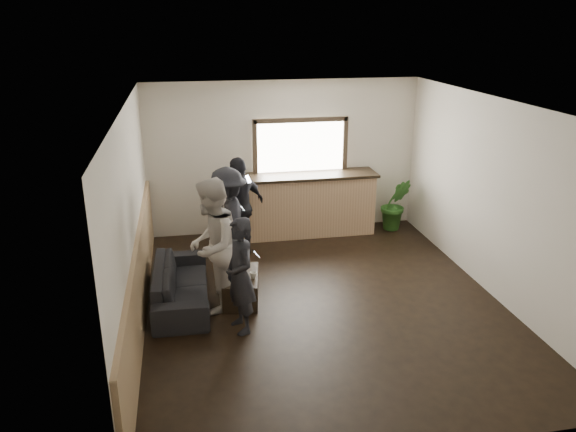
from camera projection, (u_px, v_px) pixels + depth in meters
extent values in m
cube|color=black|center=(322.00, 302.00, 8.00)|extent=(5.00, 6.00, 0.01)
cube|color=silver|center=(326.00, 104.00, 7.06)|extent=(5.00, 6.00, 0.01)
cube|color=beige|center=(284.00, 157.00, 10.31)|extent=(5.00, 0.01, 2.80)
cube|color=beige|center=(410.00, 322.00, 4.76)|extent=(5.00, 0.01, 2.80)
cube|color=beige|center=(132.00, 221.00, 7.10)|extent=(0.01, 6.00, 2.80)
cube|color=beige|center=(494.00, 199.00, 7.97)|extent=(0.01, 6.00, 2.80)
cube|color=tan|center=(140.00, 282.00, 7.39)|extent=(0.06, 5.90, 1.10)
cube|color=tan|center=(303.00, 206.00, 10.35)|extent=(2.60, 0.60, 1.10)
cube|color=black|center=(303.00, 176.00, 10.16)|extent=(2.70, 0.68, 0.05)
cube|color=white|center=(300.00, 147.00, 10.26)|extent=(1.60, 0.06, 0.90)
cube|color=#3F3326|center=(301.00, 120.00, 10.07)|extent=(1.72, 0.08, 0.08)
cube|color=#3F3326|center=(255.00, 149.00, 10.08)|extent=(0.08, 0.08, 1.06)
cube|color=#3F3326|center=(345.00, 145.00, 10.38)|extent=(0.08, 0.08, 1.06)
imported|color=black|center=(181.00, 284.00, 7.93)|extent=(0.78, 1.92, 0.56)
cube|color=black|center=(241.00, 287.00, 8.02)|extent=(0.61, 0.93, 0.39)
imported|color=silver|center=(235.00, 266.00, 8.12)|extent=(0.15, 0.15, 0.10)
imported|color=silver|center=(253.00, 275.00, 7.84)|extent=(0.14, 0.14, 0.09)
imported|color=#2D6623|center=(395.00, 204.00, 10.59)|extent=(0.60, 0.50, 1.00)
imported|color=black|center=(240.00, 276.00, 7.06)|extent=(0.51, 0.64, 1.53)
cube|color=black|center=(256.00, 254.00, 7.06)|extent=(0.11, 0.09, 0.12)
cube|color=#D5DEFB|center=(256.00, 254.00, 7.06)|extent=(0.09, 0.08, 0.11)
imported|color=beige|center=(212.00, 246.00, 7.54)|extent=(0.96, 1.09, 1.86)
cube|color=black|center=(228.00, 247.00, 7.51)|extent=(0.11, 0.10, 0.12)
cube|color=#D5DEFB|center=(228.00, 246.00, 7.50)|extent=(0.09, 0.09, 0.11)
imported|color=black|center=(228.00, 221.00, 8.70)|extent=(0.64, 1.10, 1.70)
cube|color=black|center=(242.00, 207.00, 8.67)|extent=(0.09, 0.07, 0.12)
cube|color=#D5DEFB|center=(242.00, 207.00, 8.66)|extent=(0.08, 0.06, 0.11)
imported|color=black|center=(240.00, 206.00, 9.39)|extent=(1.05, 0.90, 1.69)
cube|color=black|center=(248.00, 179.00, 9.07)|extent=(0.11, 0.12, 0.12)
cube|color=#D5DEFB|center=(248.00, 179.00, 9.06)|extent=(0.10, 0.10, 0.11)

